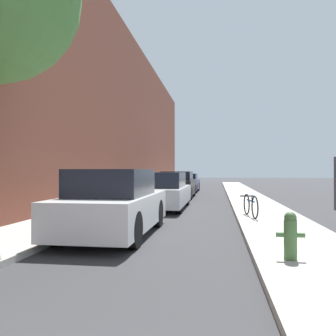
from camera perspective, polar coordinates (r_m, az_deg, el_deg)
name	(u,v)px	position (r m, az deg, el deg)	size (l,w,h in m)	color
ground_plane	(189,202)	(16.28, 3.48, -5.71)	(120.00, 120.00, 0.00)	#333335
sidewalk_left	(129,200)	(16.76, -6.50, -5.35)	(2.00, 52.00, 0.12)	#ADA89E
sidewalk_right	(252,202)	(16.29, 13.75, -5.48)	(2.00, 52.00, 0.12)	#ADA89E
building_facade_left	(102,100)	(17.44, -10.86, 11.03)	(0.70, 52.00, 9.92)	brown
parked_car_white	(114,204)	(8.05, -8.88, -5.92)	(1.75, 4.19, 1.52)	black
parked_car_silver	(162,191)	(13.54, -1.06, -3.87)	(1.91, 4.68, 1.43)	black
parked_car_black	(177,185)	(19.10, 1.57, -2.82)	(1.80, 4.34, 1.45)	black
parked_car_navy	(187,183)	(24.60, 3.08, -2.48)	(1.69, 4.64, 1.30)	black
fire_hydrant	(290,235)	(5.72, 19.59, -10.38)	(0.42, 0.20, 0.74)	#47703D
bicycle	(250,205)	(10.60, 13.48, -6.03)	(0.44, 1.58, 0.65)	black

